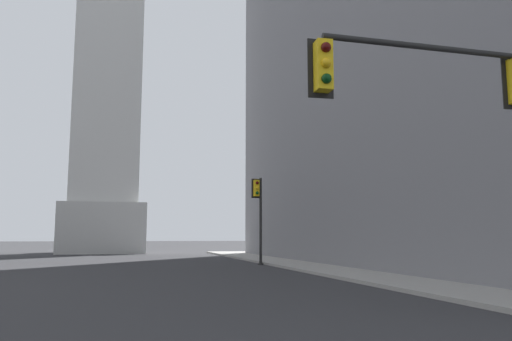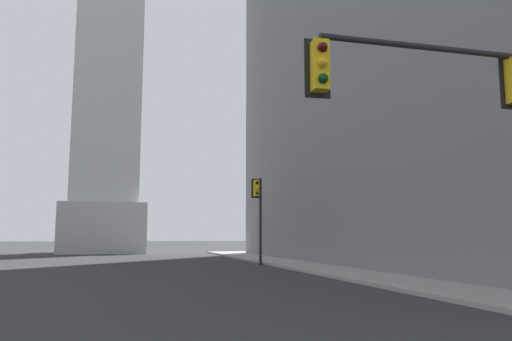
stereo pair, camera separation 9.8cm
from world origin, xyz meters
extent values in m
cube|color=gray|center=(14.09, 20.94, 0.07)|extent=(5.00, 69.81, 0.15)
cube|color=silver|center=(0.00, 58.17, 2.78)|extent=(9.31, 9.31, 5.56)
cube|color=black|center=(11.42, 7.80, 5.58)|extent=(0.58, 0.06, 1.32)
cylinder|color=black|center=(9.06, 7.62, 6.18)|extent=(5.28, 0.14, 0.14)
cube|color=yellow|center=(6.42, 7.62, 5.51)|extent=(0.36, 0.36, 1.10)
cube|color=black|center=(6.43, 7.80, 5.51)|extent=(0.58, 0.06, 1.32)
sphere|color=#410907|center=(6.41, 7.43, 5.85)|extent=(0.22, 0.22, 0.22)
sphere|color=yellow|center=(6.41, 7.43, 5.51)|extent=(0.22, 0.22, 0.22)
sphere|color=#073410|center=(6.41, 7.43, 5.17)|extent=(0.22, 0.22, 0.22)
cylinder|color=black|center=(11.24, 30.59, 2.91)|extent=(0.18, 0.18, 5.83)
cylinder|color=#262626|center=(11.24, 30.59, 0.05)|extent=(0.40, 0.40, 0.10)
cube|color=yellow|center=(10.95, 30.59, 5.13)|extent=(0.36, 0.36, 1.10)
cube|color=black|center=(10.94, 30.77, 5.13)|extent=(0.58, 0.07, 1.32)
sphere|color=#410907|center=(10.96, 30.40, 5.47)|extent=(0.22, 0.22, 0.22)
sphere|color=yellow|center=(10.96, 30.40, 5.13)|extent=(0.22, 0.22, 0.22)
sphere|color=#073410|center=(10.96, 30.40, 4.79)|extent=(0.22, 0.22, 0.22)
camera|label=1|loc=(2.44, -1.95, 1.89)|focal=35.00mm
camera|label=2|loc=(2.54, -1.98, 1.89)|focal=35.00mm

